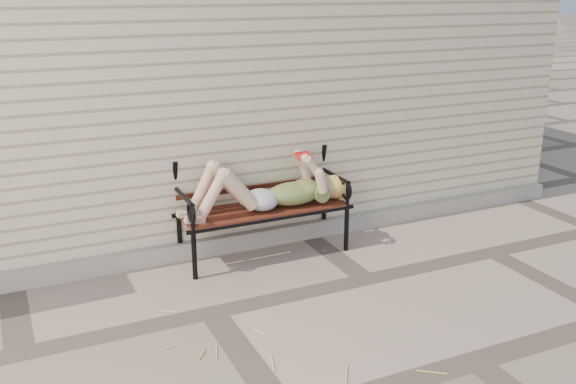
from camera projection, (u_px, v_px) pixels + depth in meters
name	position (u px, v px, depth m)	size (l,w,h in m)	color
ground	(213.00, 313.00, 4.46)	(80.00, 80.00, 0.00)	gray
house_wall	(114.00, 54.00, 6.59)	(8.00, 4.00, 3.00)	beige
foundation_strip	(175.00, 252.00, 5.28)	(8.00, 0.10, 0.15)	#9B948C
garden_bench	(260.00, 189.00, 5.33)	(1.52, 0.61, 0.99)	black
reading_woman	(267.00, 189.00, 5.22)	(1.44, 0.33, 0.45)	#093841
straw_scatter	(225.00, 367.00, 3.81)	(2.79, 1.78, 0.01)	#DBB86A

